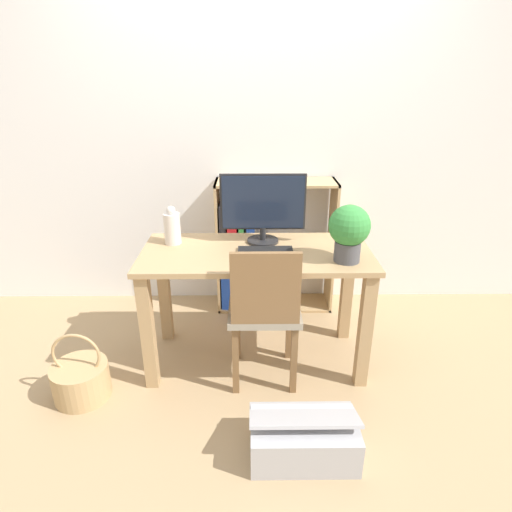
{
  "coord_description": "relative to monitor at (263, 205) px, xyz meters",
  "views": [
    {
      "loc": [
        -0.03,
        -2.27,
        1.68
      ],
      "look_at": [
        0.0,
        0.1,
        0.67
      ],
      "focal_mm": 30.0,
      "sensor_mm": 36.0,
      "label": 1
    }
  ],
  "objects": [
    {
      "name": "bookshelf",
      "position": [
        -0.06,
        0.55,
        -0.51
      ],
      "size": [
        0.86,
        0.28,
        0.99
      ],
      "color": "tan",
      "rests_on": "ground_plane"
    },
    {
      "name": "wall_back",
      "position": [
        -0.04,
        0.72,
        0.33
      ],
      "size": [
        8.0,
        0.05,
        2.6
      ],
      "color": "white",
      "rests_on": "ground_plane"
    },
    {
      "name": "potted_plant",
      "position": [
        0.45,
        -0.29,
        -0.05
      ],
      "size": [
        0.22,
        0.22,
        0.31
      ],
      "color": "#4C4C51",
      "rests_on": "desk"
    },
    {
      "name": "monitor",
      "position": [
        0.0,
        0.0,
        0.0
      ],
      "size": [
        0.5,
        0.19,
        0.41
      ],
      "color": "#232326",
      "rests_on": "desk"
    },
    {
      "name": "desk",
      "position": [
        -0.04,
        -0.15,
        -0.38
      ],
      "size": [
        1.32,
        0.6,
        0.74
      ],
      "color": "tan",
      "rests_on": "ground_plane"
    },
    {
      "name": "chair",
      "position": [
        0.0,
        -0.36,
        -0.49
      ],
      "size": [
        0.4,
        0.4,
        0.87
      ],
      "rotation": [
        0.0,
        0.0,
        -0.15
      ],
      "color": "#9E937F",
      "rests_on": "ground_plane"
    },
    {
      "name": "basket",
      "position": [
        -1.02,
        -0.48,
        -0.86
      ],
      "size": [
        0.31,
        0.31,
        0.41
      ],
      "color": "tan",
      "rests_on": "ground_plane"
    },
    {
      "name": "vase",
      "position": [
        -0.54,
        -0.02,
        -0.13
      ],
      "size": [
        0.1,
        0.1,
        0.23
      ],
      "color": "silver",
      "rests_on": "desk"
    },
    {
      "name": "storage_box",
      "position": [
        0.17,
        -0.91,
        -0.87
      ],
      "size": [
        0.51,
        0.32,
        0.26
      ],
      "color": "#B2B2B7",
      "rests_on": "ground_plane"
    },
    {
      "name": "keyboard",
      "position": [
        0.01,
        -0.18,
        -0.22
      ],
      "size": [
        0.31,
        0.15,
        0.02
      ],
      "color": "black",
      "rests_on": "desk"
    },
    {
      "name": "ground_plane",
      "position": [
        -0.04,
        -0.15,
        -0.97
      ],
      "size": [
        10.0,
        10.0,
        0.0
      ],
      "primitive_type": "plane",
      "color": "tan"
    }
  ]
}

